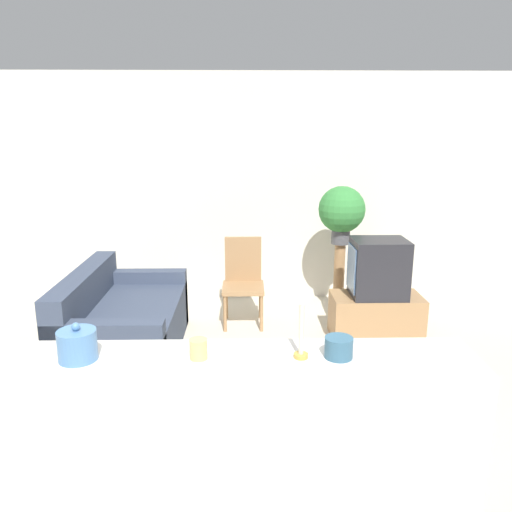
# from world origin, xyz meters

# --- Properties ---
(ground_plane) EXTENTS (14.00, 14.00, 0.00)m
(ground_plane) POSITION_xyz_m (0.00, 0.00, 0.00)
(ground_plane) COLOR beige
(wall_back) EXTENTS (9.00, 0.06, 2.70)m
(wall_back) POSITION_xyz_m (0.00, 3.43, 1.35)
(wall_back) COLOR beige
(wall_back) RESTS_ON ground_plane
(couch) EXTENTS (0.94, 1.60, 0.80)m
(couch) POSITION_xyz_m (-0.89, 1.77, 0.29)
(couch) COLOR #384256
(couch) RESTS_ON ground_plane
(tv_stand) EXTENTS (0.89, 0.46, 0.44)m
(tv_stand) POSITION_xyz_m (1.56, 2.11, 0.22)
(tv_stand) COLOR #9E754C
(tv_stand) RESTS_ON ground_plane
(television) EXTENTS (0.54, 0.44, 0.57)m
(television) POSITION_xyz_m (1.56, 2.11, 0.73)
(television) COLOR #232328
(television) RESTS_ON tv_stand
(wooden_chair) EXTENTS (0.44, 0.44, 0.93)m
(wooden_chair) POSITION_xyz_m (0.23, 2.56, 0.50)
(wooden_chair) COLOR #9E754C
(wooden_chair) RESTS_ON ground_plane
(plant_stand) EXTENTS (0.12, 0.12, 0.83)m
(plant_stand) POSITION_xyz_m (1.30, 2.78, 0.41)
(plant_stand) COLOR #9E754C
(plant_stand) RESTS_ON ground_plane
(potted_plant) EXTENTS (0.51, 0.51, 0.64)m
(potted_plant) POSITION_xyz_m (1.30, 2.78, 1.19)
(potted_plant) COLOR #4C4C51
(potted_plant) RESTS_ON plant_stand
(foreground_counter) EXTENTS (2.73, 0.44, 1.01)m
(foreground_counter) POSITION_xyz_m (0.00, -0.42, 0.50)
(foreground_counter) COLOR silver
(foreground_counter) RESTS_ON ground_plane
(decorative_bowl) EXTENTS (0.18, 0.18, 0.19)m
(decorative_bowl) POSITION_xyz_m (-0.53, -0.42, 1.08)
(decorative_bowl) COLOR #4C7AAD
(decorative_bowl) RESTS_ON foreground_counter
(candle_jar) EXTENTS (0.08, 0.08, 0.10)m
(candle_jar) POSITION_xyz_m (0.03, -0.42, 1.05)
(candle_jar) COLOR tan
(candle_jar) RESTS_ON foreground_counter
(candlestick) EXTENTS (0.07, 0.07, 0.27)m
(candlestick) POSITION_xyz_m (0.52, -0.42, 1.10)
(candlestick) COLOR #B7933D
(candlestick) RESTS_ON foreground_counter
(coffee_tin) EXTENTS (0.13, 0.13, 0.10)m
(coffee_tin) POSITION_xyz_m (0.70, -0.42, 1.06)
(coffee_tin) COLOR #335B75
(coffee_tin) RESTS_ON foreground_counter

